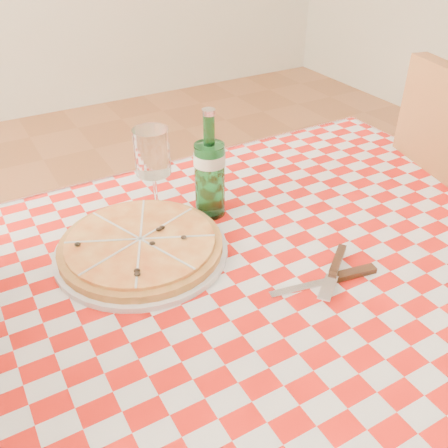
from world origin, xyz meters
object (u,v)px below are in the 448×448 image
object	(u,v)px
dining_table	(248,304)
pizza_plate	(141,245)
wine_glass	(154,171)
water_bottle	(210,164)

from	to	relation	value
dining_table	pizza_plate	bearing A→B (deg)	141.21
dining_table	pizza_plate	world-z (taller)	pizza_plate
pizza_plate	wine_glass	bearing A→B (deg)	56.05
dining_table	water_bottle	world-z (taller)	water_bottle
pizza_plate	water_bottle	size ratio (longest dim) A/B	1.41
dining_table	wine_glass	world-z (taller)	wine_glass
dining_table	wine_glass	distance (m)	0.33
pizza_plate	water_bottle	world-z (taller)	water_bottle
pizza_plate	wine_glass	distance (m)	0.17
water_bottle	wine_glass	world-z (taller)	water_bottle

